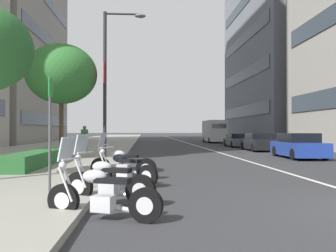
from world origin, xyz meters
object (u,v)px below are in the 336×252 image
(parking_sign_by_curb, at_px, (50,123))
(pedestrian_on_plaza, at_px, (85,139))
(car_far_down_avenue, at_px, (258,142))
(street_tree_mid_sidewalk, at_px, (61,74))
(motorcycle_second_in_row, at_px, (122,165))
(car_lead_in_lane, at_px, (298,146))
(motorcycle_under_tarp, at_px, (107,183))
(street_lamp_with_banners, at_px, (111,69))
(motorcycle_by_sign_pole, at_px, (124,171))
(motorcycle_nearest_camera, at_px, (101,195))
(delivery_van_ahead, at_px, (214,131))
(car_approaching_light, at_px, (237,140))

(parking_sign_by_curb, relative_size, pedestrian_on_plaza, 1.54)
(car_far_down_avenue, xyz_separation_m, street_tree_mid_sidewalk, (-7.95, 13.12, 3.88))
(motorcycle_second_in_row, xyz_separation_m, car_lead_in_lane, (7.79, -9.50, 0.22))
(motorcycle_under_tarp, distance_m, street_lamp_with_banners, 11.88)
(car_lead_in_lane, bearing_deg, street_tree_mid_sidewalk, 96.18)
(motorcycle_by_sign_pole, relative_size, car_far_down_avenue, 0.41)
(motorcycle_nearest_camera, height_order, street_lamp_with_banners, street_lamp_with_banners)
(motorcycle_under_tarp, xyz_separation_m, delivery_van_ahead, (36.29, -9.65, 1.06))
(motorcycle_second_in_row, relative_size, car_approaching_light, 0.51)
(motorcycle_second_in_row, relative_size, car_far_down_avenue, 0.47)
(delivery_van_ahead, bearing_deg, motorcycle_nearest_camera, 165.27)
(car_far_down_avenue, bearing_deg, motorcycle_nearest_camera, 156.81)
(car_far_down_avenue, height_order, parking_sign_by_curb, parking_sign_by_curb)
(parking_sign_by_curb, bearing_deg, street_tree_mid_sidewalk, 11.88)
(car_lead_in_lane, bearing_deg, motorcycle_second_in_row, 131.90)
(motorcycle_nearest_camera, bearing_deg, delivery_van_ahead, -84.92)
(street_tree_mid_sidewalk, bearing_deg, car_far_down_avenue, -58.80)
(motorcycle_second_in_row, relative_size, delivery_van_ahead, 0.37)
(street_lamp_with_banners, relative_size, street_tree_mid_sidewalk, 1.30)
(motorcycle_by_sign_pole, bearing_deg, parking_sign_by_curb, 82.10)
(car_far_down_avenue, distance_m, car_approaching_light, 6.37)
(parking_sign_by_curb, bearing_deg, motorcycle_nearest_camera, -143.96)
(car_lead_in_lane, xyz_separation_m, car_approaching_light, (13.48, -0.08, -0.07))
(car_lead_in_lane, relative_size, car_approaching_light, 1.05)
(motorcycle_second_in_row, bearing_deg, street_lamp_with_banners, -66.06)
(parking_sign_by_curb, bearing_deg, motorcycle_by_sign_pole, -39.25)
(motorcycle_under_tarp, relative_size, delivery_van_ahead, 0.35)
(motorcycle_nearest_camera, bearing_deg, motorcycle_by_sign_pole, -73.13)
(delivery_van_ahead, relative_size, parking_sign_by_curb, 2.20)
(parking_sign_by_curb, height_order, street_lamp_with_banners, street_lamp_with_banners)
(motorcycle_by_sign_pole, height_order, car_far_down_avenue, car_far_down_avenue)
(motorcycle_by_sign_pole, height_order, delivery_van_ahead, delivery_van_ahead)
(street_lamp_with_banners, distance_m, pedestrian_on_plaza, 6.18)
(motorcycle_by_sign_pole, xyz_separation_m, motorcycle_second_in_row, (1.42, 0.14, 0.04))
(car_far_down_avenue, height_order, street_tree_mid_sidewalk, street_tree_mid_sidewalk)
(car_far_down_avenue, xyz_separation_m, delivery_van_ahead, (17.44, -0.06, 0.86))
(motorcycle_nearest_camera, bearing_deg, car_far_down_avenue, -95.91)
(car_lead_in_lane, distance_m, parking_sign_by_curb, 15.64)
(motorcycle_by_sign_pole, xyz_separation_m, car_lead_in_lane, (9.21, -9.35, 0.26))
(street_lamp_with_banners, bearing_deg, motorcycle_second_in_row, -171.63)
(parking_sign_by_curb, bearing_deg, car_lead_in_lane, -44.45)
(pedestrian_on_plaza, bearing_deg, car_approaching_light, 136.58)
(motorcycle_second_in_row, bearing_deg, parking_sign_by_curb, 82.41)
(car_approaching_light, relative_size, pedestrian_on_plaza, 2.47)
(delivery_van_ahead, height_order, street_lamp_with_banners, street_lamp_with_banners)
(motorcycle_second_in_row, height_order, street_lamp_with_banners, street_lamp_with_banners)
(car_lead_in_lane, xyz_separation_m, street_tree_mid_sidewalk, (-0.83, 13.10, 3.85))
(street_lamp_with_banners, bearing_deg, delivery_van_ahead, -22.80)
(pedestrian_on_plaza, bearing_deg, motorcycle_under_tarp, 20.40)
(car_approaching_light, xyz_separation_m, street_tree_mid_sidewalk, (-14.32, 13.17, 3.91))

